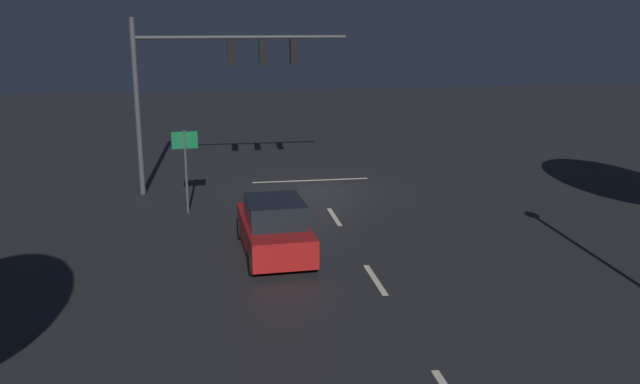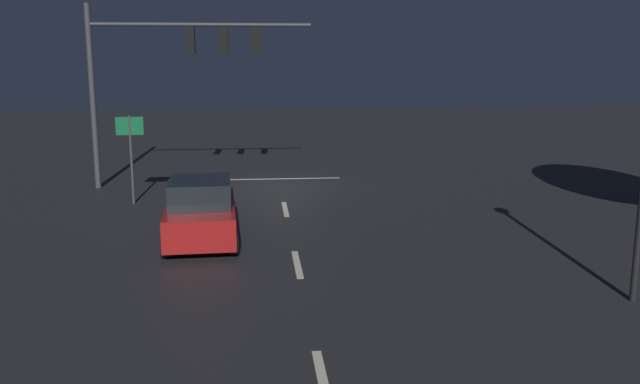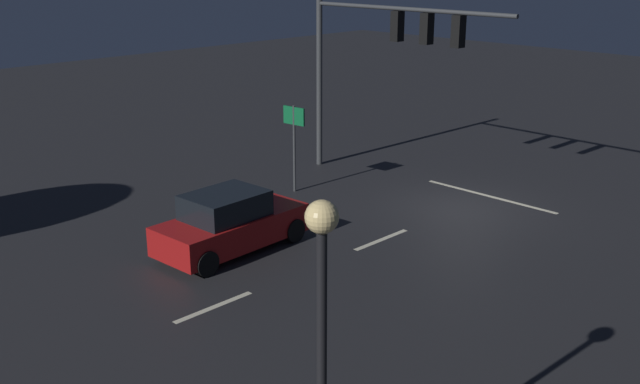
% 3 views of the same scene
% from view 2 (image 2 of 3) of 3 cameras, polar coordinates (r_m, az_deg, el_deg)
% --- Properties ---
extents(ground_plane, '(80.00, 80.00, 0.00)m').
position_cam_2_polar(ground_plane, '(25.98, -3.38, 0.48)').
color(ground_plane, '#232326').
extents(traffic_signal_assembly, '(8.26, 0.47, 6.82)m').
position_cam_2_polar(traffic_signal_assembly, '(26.11, -12.41, 10.98)').
color(traffic_signal_assembly, '#383A3D').
rests_on(traffic_signal_assembly, ground_plane).
extents(lane_dash_far, '(0.16, 2.20, 0.01)m').
position_cam_2_polar(lane_dash_far, '(22.07, -2.96, -1.45)').
color(lane_dash_far, beige).
rests_on(lane_dash_far, ground_plane).
extents(lane_dash_mid, '(0.16, 2.20, 0.01)m').
position_cam_2_polar(lane_dash_mid, '(16.28, -1.93, -6.12)').
color(lane_dash_mid, beige).
rests_on(lane_dash_mid, ground_plane).
extents(lane_dash_near, '(0.16, 2.20, 0.01)m').
position_cam_2_polar(lane_dash_near, '(10.73, 0.25, -15.74)').
color(lane_dash_near, beige).
rests_on(lane_dash_near, ground_plane).
extents(stop_bar, '(5.00, 0.16, 0.01)m').
position_cam_2_polar(stop_bar, '(27.58, -3.52, 1.13)').
color(stop_bar, beige).
rests_on(stop_bar, ground_plane).
extents(car_approaching, '(2.08, 4.44, 1.70)m').
position_cam_2_polar(car_approaching, '(18.49, -10.04, -1.61)').
color(car_approaching, maroon).
rests_on(car_approaching, ground_plane).
extents(route_sign, '(0.90, 0.14, 2.99)m').
position_cam_2_polar(route_sign, '(23.41, -15.75, 4.21)').
color(route_sign, '#383A3D').
rests_on(route_sign, ground_plane).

